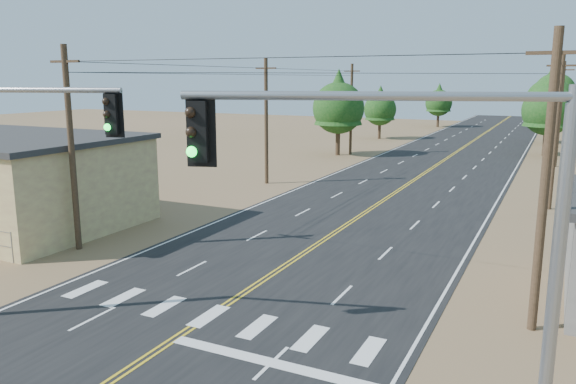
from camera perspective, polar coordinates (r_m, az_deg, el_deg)
The scene contains 14 objects.
road at distance 40.14m, azimuth 9.77°, elevation -0.78°, with size 15.00×200.00×0.02m, color black.
utility_pole_left_near at distance 29.26m, azimuth -21.15°, elevation 4.23°, with size 1.80×0.30×10.00m.
utility_pole_left_mid at distance 45.22m, azimuth -2.22°, elevation 7.28°, with size 1.80×0.30×10.00m.
utility_pole_left_far at distance 63.51m, azimuth 6.44°, elevation 8.43°, with size 1.80×0.30×10.00m.
utility_pole_right_near at distance 20.00m, azimuth 24.65°, elevation 0.92°, with size 1.80×0.30×10.00m.
utility_pole_right_mid at distance 39.86m, azimuth 25.58°, elevation 5.61°, with size 1.80×0.30×10.00m.
utility_pole_right_far at distance 59.81m, azimuth 25.89°, elevation 7.17°, with size 1.80×0.30×10.00m.
signal_mast_right at distance 11.56m, azimuth 15.33°, elevation -2.65°, with size 7.36×2.58×8.31m.
tree_left_near at distance 62.59m, azimuth 5.15°, elevation 9.02°, with size 5.68×5.68×9.47m.
tree_left_mid at distance 80.62m, azimuth 9.35°, elevation 8.60°, with size 4.50×4.50×7.50m.
tree_left_far at distance 102.72m, azimuth 15.08°, elevation 9.00°, with size 4.58×4.58×7.64m.
tree_right_near at distance 67.86m, azimuth 24.95°, elevation 8.00°, with size 5.45×5.45×9.09m.
tree_right_mid at distance 81.06m, azimuth 25.05°, elevation 8.76°, with size 5.97×5.97×9.94m.
tree_right_far at distance 103.16m, azimuth 25.46°, elevation 9.43°, with size 6.57×6.57×10.96m.
Camera 1 is at (10.86, -7.72, 8.42)m, focal length 35.00 mm.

